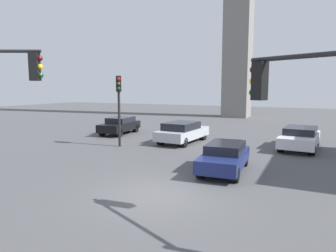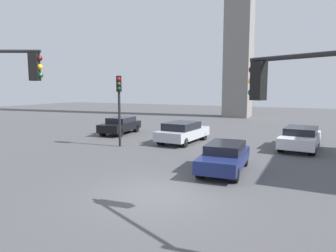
{
  "view_description": "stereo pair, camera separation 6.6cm",
  "coord_description": "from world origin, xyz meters",
  "px_view_note": "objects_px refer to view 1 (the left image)",
  "views": [
    {
      "loc": [
        4.85,
        -9.04,
        3.74
      ],
      "look_at": [
        -1.91,
        4.89,
        1.79
      ],
      "focal_mm": 32.16,
      "sensor_mm": 36.0,
      "label": 1
    },
    {
      "loc": [
        4.91,
        -9.01,
        3.74
      ],
      "look_at": [
        -1.91,
        4.89,
        1.79
      ],
      "focal_mm": 32.16,
      "sensor_mm": 36.0,
      "label": 2
    }
  ],
  "objects_px": {
    "traffic_light_1": "(119,97)",
    "car_0": "(120,125)",
    "car_1": "(300,137)",
    "car_4": "(225,156)",
    "traffic_light_2": "(335,103)",
    "car_2": "(182,132)"
  },
  "relations": [
    {
      "from": "traffic_light_1",
      "to": "car_0",
      "type": "height_order",
      "value": "traffic_light_1"
    },
    {
      "from": "traffic_light_1",
      "to": "car_0",
      "type": "relative_size",
      "value": 1.03
    },
    {
      "from": "car_1",
      "to": "car_4",
      "type": "xyz_separation_m",
      "value": [
        -2.83,
        -7.12,
        -0.03
      ]
    },
    {
      "from": "traffic_light_2",
      "to": "car_2",
      "type": "bearing_deg",
      "value": -29.61
    },
    {
      "from": "car_4",
      "to": "car_2",
      "type": "bearing_deg",
      "value": -146.17
    },
    {
      "from": "car_2",
      "to": "car_4",
      "type": "relative_size",
      "value": 1.13
    },
    {
      "from": "car_0",
      "to": "car_4",
      "type": "height_order",
      "value": "car_0"
    },
    {
      "from": "car_1",
      "to": "car_2",
      "type": "bearing_deg",
      "value": -76.72
    },
    {
      "from": "traffic_light_1",
      "to": "car_1",
      "type": "xyz_separation_m",
      "value": [
        10.51,
        4.3,
        -2.46
      ]
    },
    {
      "from": "car_0",
      "to": "car_1",
      "type": "height_order",
      "value": "car_0"
    },
    {
      "from": "car_0",
      "to": "car_2",
      "type": "xyz_separation_m",
      "value": [
        6.17,
        -1.37,
        0.02
      ]
    },
    {
      "from": "car_4",
      "to": "car_0",
      "type": "bearing_deg",
      "value": -128.12
    },
    {
      "from": "car_0",
      "to": "traffic_light_2",
      "type": "bearing_deg",
      "value": 42.43
    },
    {
      "from": "car_0",
      "to": "car_2",
      "type": "bearing_deg",
      "value": 71.24
    },
    {
      "from": "car_0",
      "to": "traffic_light_1",
      "type": "bearing_deg",
      "value": 28.51
    },
    {
      "from": "car_4",
      "to": "traffic_light_2",
      "type": "bearing_deg",
      "value": 30.58
    },
    {
      "from": "car_1",
      "to": "traffic_light_1",
      "type": "bearing_deg",
      "value": -63.77
    },
    {
      "from": "car_1",
      "to": "car_4",
      "type": "distance_m",
      "value": 7.66
    },
    {
      "from": "traffic_light_1",
      "to": "car_2",
      "type": "relative_size",
      "value": 0.95
    },
    {
      "from": "traffic_light_2",
      "to": "car_1",
      "type": "height_order",
      "value": "traffic_light_2"
    },
    {
      "from": "traffic_light_1",
      "to": "car_2",
      "type": "distance_m",
      "value": 4.99
    },
    {
      "from": "traffic_light_1",
      "to": "car_0",
      "type": "bearing_deg",
      "value": 176.14
    }
  ]
}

